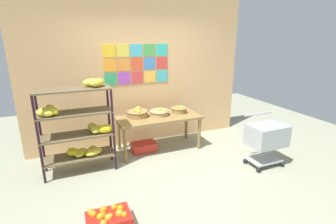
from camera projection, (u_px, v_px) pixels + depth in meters
ground at (176, 183)px, 3.70m from camera, size 9.39×9.39×0.00m
back_wall_with_art at (140, 73)px, 4.82m from camera, size 4.34×0.07×2.82m
banana_shelf_unit at (79, 124)px, 3.86m from camera, size 1.10×0.46×1.48m
display_table at (159, 120)px, 4.67m from camera, size 1.55×0.67×0.66m
fruit_basket_back_left at (159, 112)px, 4.71m from camera, size 0.37×0.37×0.12m
fruit_basket_back_right at (137, 113)px, 4.60m from camera, size 0.39×0.39×0.18m
fruit_basket_left at (179, 110)px, 4.86m from camera, size 0.31×0.31×0.14m
produce_crate_under_table at (144, 147)px, 4.73m from camera, size 0.45×0.30×0.17m
orange_crate_foreground at (109, 220)px, 2.81m from camera, size 0.49×0.33×0.23m
shopping_cart at (267, 137)px, 4.10m from camera, size 0.60×0.47×0.85m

